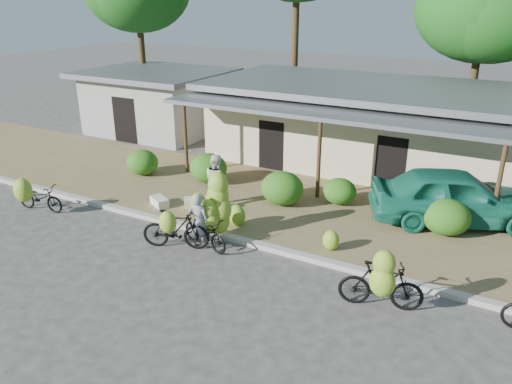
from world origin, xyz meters
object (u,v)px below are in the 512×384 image
at_px(teal_van, 455,196).
at_px(sack_near, 197,202).
at_px(bike_right, 381,283).
at_px(sack_far, 159,202).
at_px(bike_left, 175,229).
at_px(tree_center_right, 481,5).
at_px(bike_center, 212,217).
at_px(bike_far_left, 37,196).
at_px(vendor, 199,221).
at_px(bystander, 217,180).

bearing_deg(teal_van, sack_near, 87.02).
relative_size(bike_right, sack_far, 2.67).
bearing_deg(teal_van, sack_far, 87.71).
height_order(bike_left, teal_van, teal_van).
relative_size(tree_center_right, bike_center, 4.03).
bearing_deg(tree_center_right, sack_near, -116.28).
xyz_separation_m(bike_far_left, sack_near, (4.52, 2.69, -0.30)).
relative_size(bike_far_left, bike_center, 0.84).
bearing_deg(bike_center, vendor, 164.21).
bearing_deg(bystander, tree_center_right, -84.56).
xyz_separation_m(sack_near, sack_far, (-1.16, -0.54, -0.01)).
bearing_deg(bike_right, teal_van, -21.86).
xyz_separation_m(tree_center_right, bystander, (-6.01, -12.79, -5.31)).
distance_m(bike_right, sack_far, 8.43).
bearing_deg(bike_far_left, sack_far, -66.44).
relative_size(tree_center_right, sack_near, 10.17).
distance_m(bike_right, sack_near, 7.50).
bearing_deg(teal_van, bystander, 85.27).
height_order(sack_near, vendor, vendor).
xyz_separation_m(bike_center, vendor, (-0.22, -0.36, -0.03)).
height_order(bike_right, sack_near, bike_right).
bearing_deg(bike_right, bike_center, 65.27).
distance_m(bike_far_left, teal_van, 13.41).
bearing_deg(sack_near, bike_right, -21.48).
distance_m(bike_center, bike_right, 5.24).
xyz_separation_m(tree_center_right, bike_right, (0.44, -15.97, -5.61)).
relative_size(sack_near, vendor, 0.52).
relative_size(bike_left, sack_far, 2.68).
bearing_deg(bystander, bike_far_left, 62.41).
bearing_deg(bike_far_left, bike_left, -97.86).
height_order(sack_far, vendor, vendor).
xyz_separation_m(bike_left, bike_center, (0.75, 0.78, 0.21)).
distance_m(bike_left, bike_right, 5.90).
height_order(bike_center, bike_right, bike_center).
bearing_deg(sack_near, teal_van, 20.09).
xyz_separation_m(bike_far_left, bike_left, (5.60, 0.11, 0.07)).
bearing_deg(bike_right, bike_far_left, 75.33).
height_order(bike_left, sack_far, bike_left).
bearing_deg(sack_near, bike_far_left, -149.24).
xyz_separation_m(bike_center, teal_van, (5.87, 4.62, 0.14)).
distance_m(tree_center_right, bike_far_left, 20.22).
relative_size(tree_center_right, bike_right, 4.32).
relative_size(sack_far, bystander, 0.42).
bearing_deg(bike_left, sack_far, 26.45).
relative_size(bike_far_left, sack_far, 2.42).
relative_size(bystander, teal_van, 0.35).
bearing_deg(vendor, bike_center, -133.11).
bearing_deg(tree_center_right, bike_right, -88.44).
bearing_deg(bike_right, bystander, 49.33).
bearing_deg(bike_center, sack_near, 61.08).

